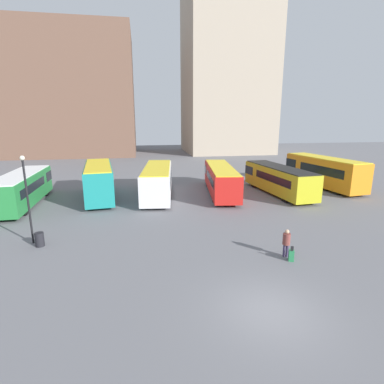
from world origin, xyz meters
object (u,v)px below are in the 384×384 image
Objects in this scene: bus_2 at (158,180)px; suitcase at (291,255)px; trash_bin at (40,239)px; bus_5 at (323,171)px; lamp_post_0 at (27,193)px; bus_0 at (21,188)px; traveler at (286,241)px; bus_4 at (278,179)px; bus_1 at (99,180)px; bus_3 at (221,179)px.

suitcase is at bearing -151.49° from bus_2.
suitcase is 1.04× the size of trash_bin.
suitcase is (-12.28, -16.31, -1.50)m from bus_5.
trash_bin is at bearing 151.23° from bus_2.
lamp_post_0 is (-14.48, 4.89, 2.88)m from suitcase.
traveler is at bearing -128.56° from bus_0.
trash_bin is at bearing -44.87° from lamp_post_0.
bus_4 is 15.15m from traveler.
lamp_post_0 reaches higher than trash_bin.
lamp_post_0 reaches higher than bus_1.
bus_5 reaches higher than bus_0.
bus_5 is at bearing -95.08° from bus_1.
trash_bin is at bearing 106.79° from bus_5.
bus_2 is 1.00× the size of bus_4.
trash_bin is at bearing 162.06° from bus_1.
suitcase is (-5.99, -14.39, -1.20)m from bus_4.
bus_2 is at bearing 43.97° from traveler.
bus_3 is 12.64× the size of suitcase.
bus_3 is (18.41, 1.22, -0.01)m from bus_0.
bus_4 is (17.76, -1.11, -0.25)m from bus_1.
bus_4 is 0.99× the size of bus_5.
bus_0 is at bearing 86.33° from bus_5.
bus_2 is (12.00, 1.16, 0.06)m from bus_0.
bus_1 is 11.45m from trash_bin.
bus_3 is at bearing 20.34° from traveler.
bus_3 is 1.05× the size of bus_5.
bus_3 reaches higher than suitcase.
bus_0 reaches higher than traveler.
trash_bin is (0.56, -0.55, -2.77)m from lamp_post_0.
bus_1 is 0.91× the size of bus_2.
suitcase reaches higher than trash_bin.
bus_1 is at bearing 75.67° from lamp_post_0.
traveler is (-12.34, -15.80, -0.87)m from bus_5.
bus_5 is 12.02× the size of suitcase.
bus_1 is 19.51m from suitcase.
bus_2 is 11.84× the size of suitcase.
bus_5 is at bearing -78.08° from bus_4.
traveler is (18.13, -13.61, -0.60)m from bus_0.
bus_5 is at bearing -16.58° from traveler.
bus_3 is 15.39m from suitcase.
bus_2 is at bearing 85.40° from bus_5.
bus_4 is at bearing 99.24° from bus_5.
bus_5 is (30.47, 2.19, 0.27)m from bus_0.
bus_0 is at bearing 85.53° from bus_4.
bus_0 is 0.98× the size of bus_2.
bus_4 is (5.78, -0.95, -0.02)m from bus_3.
bus_0 is 23.07m from suitcase.
bus_3 is (6.41, 0.05, -0.07)m from bus_2.
bus_3 is 5.86m from bus_4.
trash_bin is at bearing 111.69° from bus_4.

